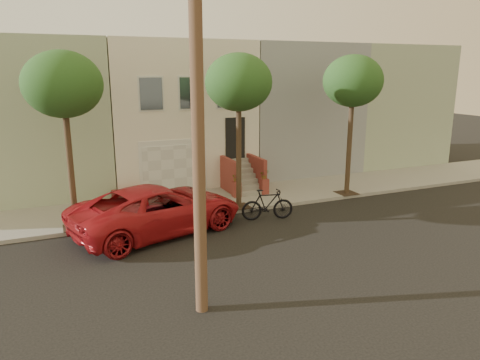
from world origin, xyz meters
name	(u,v)px	position (x,y,z in m)	size (l,w,h in m)	color
ground	(257,246)	(0.00, 0.00, 0.00)	(90.00, 90.00, 0.00)	black
sidewalk	(205,202)	(0.00, 5.35, 0.07)	(40.00, 3.70, 0.15)	gray
house_row	(169,110)	(0.00, 11.19, 3.64)	(33.10, 11.70, 7.00)	beige
tree_left	(63,86)	(-5.50, 3.90, 5.26)	(2.70, 2.57, 6.30)	#2D2116
tree_mid	(239,83)	(1.00, 3.90, 5.26)	(2.70, 2.57, 6.30)	#2D2116
tree_right	(353,82)	(6.50, 3.90, 5.26)	(2.70, 2.57, 6.30)	#2D2116
pickup_truck	(158,209)	(-2.71, 2.62, 0.87)	(2.90, 6.29, 1.75)	#A7161C
motorcycle	(267,204)	(1.56, 2.33, 0.62)	(0.58, 2.07, 1.24)	black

